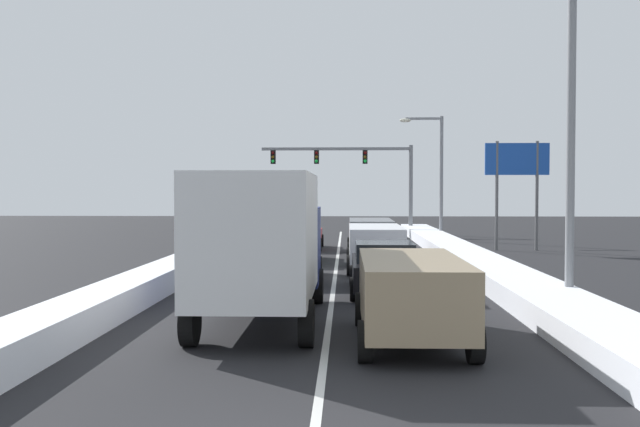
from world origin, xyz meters
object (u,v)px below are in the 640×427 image
object	(u,v)px
traffic_light_gantry	(358,166)
street_lamp_right_mid	(435,165)
suv_gray_right_lane_fourth	(371,234)
sedan_black_right_lane_second	(384,267)
roadside_sign_right	(517,171)
sedan_red_center_lane_fourth	(303,234)
suv_white_right_lane_third	(375,244)
street_lamp_right_near	(558,93)
sedan_green_center_lane_third	(296,244)
box_truck_center_lane_nearest	(263,240)
suv_tan_right_lane_nearest	(411,291)
sedan_silver_center_lane_second	(290,257)

from	to	relation	value
traffic_light_gantry	street_lamp_right_mid	size ratio (longest dim) A/B	1.40
suv_gray_right_lane_fourth	traffic_light_gantry	world-z (taller)	traffic_light_gantry
sedan_black_right_lane_second	roadside_sign_right	xyz separation A→B (m)	(7.47, 15.38, 3.25)
sedan_red_center_lane_fourth	suv_white_right_lane_third	bearing A→B (deg)	-71.41
sedan_black_right_lane_second	street_lamp_right_near	distance (m)	6.83
traffic_light_gantry	sedan_green_center_lane_third	bearing A→B (deg)	-98.29
box_truck_center_lane_nearest	traffic_light_gantry	world-z (taller)	traffic_light_gantry
traffic_light_gantry	street_lamp_right_near	bearing A→B (deg)	-81.93
sedan_red_center_lane_fourth	traffic_light_gantry	xyz separation A→B (m)	(3.01, 13.44, 3.96)
traffic_light_gantry	roadside_sign_right	bearing A→B (deg)	-60.75
suv_white_right_lane_third	sedan_green_center_lane_third	world-z (taller)	suv_white_right_lane_third
street_lamp_right_mid	roadside_sign_right	size ratio (longest dim) A/B	1.37
suv_tan_right_lane_nearest	sedan_silver_center_lane_second	size ratio (longest dim) A/B	1.09
box_truck_center_lane_nearest	roadside_sign_right	distance (m)	22.86
suv_gray_right_lane_fourth	sedan_green_center_lane_third	bearing A→B (deg)	-136.43
suv_tan_right_lane_nearest	street_lamp_right_mid	bearing A→B (deg)	82.09
suv_gray_right_lane_fourth	sedan_silver_center_lane_second	distance (m)	9.72
suv_gray_right_lane_fourth	roadside_sign_right	xyz separation A→B (m)	(7.44, 3.10, 3.00)
suv_white_right_lane_third	sedan_green_center_lane_third	bearing A→B (deg)	135.36
sedan_red_center_lane_fourth	street_lamp_right_mid	xyz separation A→B (m)	(7.63, 7.07, 3.80)
suv_gray_right_lane_fourth	sedan_silver_center_lane_second	bearing A→B (deg)	-108.04
sedan_green_center_lane_third	roadside_sign_right	bearing A→B (deg)	30.12
street_lamp_right_near	sedan_silver_center_lane_second	bearing A→B (deg)	141.76
suv_white_right_lane_third	suv_gray_right_lane_fourth	world-z (taller)	same
street_lamp_right_near	sedan_green_center_lane_third	bearing A→B (deg)	122.32
sedan_red_center_lane_fourth	street_lamp_right_near	size ratio (longest dim) A/B	0.49
sedan_silver_center_lane_second	suv_white_right_lane_third	bearing A→B (deg)	44.53
suv_gray_right_lane_fourth	street_lamp_right_near	size ratio (longest dim) A/B	0.53
sedan_black_right_lane_second	sedan_red_center_lane_fourth	xyz separation A→B (m)	(-3.33, 15.84, 0.00)
sedan_red_center_lane_fourth	street_lamp_right_mid	bearing A→B (deg)	42.81
suv_gray_right_lane_fourth	street_lamp_right_mid	bearing A→B (deg)	68.11
suv_tan_right_lane_nearest	street_lamp_right_near	distance (m)	7.28
sedan_silver_center_lane_second	roadside_sign_right	world-z (taller)	roadside_sign_right
suv_gray_right_lane_fourth	traffic_light_gantry	distance (m)	17.40
sedan_green_center_lane_third	sedan_red_center_lane_fourth	size ratio (longest dim) A/B	1.00
sedan_black_right_lane_second	sedan_silver_center_lane_second	xyz separation A→B (m)	(-2.97, 3.05, 0.00)
suv_white_right_lane_third	roadside_sign_right	xyz separation A→B (m)	(7.48, 9.41, 3.00)
sedan_black_right_lane_second	sedan_green_center_lane_third	xyz separation A→B (m)	(-3.24, 9.17, 0.00)
sedan_green_center_lane_third	box_truck_center_lane_nearest	bearing A→B (deg)	-88.95
sedan_black_right_lane_second	suv_gray_right_lane_fourth	size ratio (longest dim) A/B	0.92
street_lamp_right_mid	roadside_sign_right	xyz separation A→B (m)	(3.17, -7.53, -0.54)
street_lamp_right_near	roadside_sign_right	bearing A→B (deg)	79.74
suv_tan_right_lane_nearest	suv_white_right_lane_third	xyz separation A→B (m)	(-0.19, 12.71, 0.00)
sedan_silver_center_lane_second	traffic_light_gantry	xyz separation A→B (m)	(2.66, 26.23, 3.96)
suv_gray_right_lane_fourth	sedan_red_center_lane_fourth	size ratio (longest dim) A/B	1.09
suv_tan_right_lane_nearest	sedan_green_center_lane_third	bearing A→B (deg)	102.15
sedan_green_center_lane_third	roadside_sign_right	size ratio (longest dim) A/B	0.82
suv_gray_right_lane_fourth	street_lamp_right_near	bearing A→B (deg)	-74.34
street_lamp_right_near	box_truck_center_lane_nearest	bearing A→B (deg)	-162.91
suv_tan_right_lane_nearest	sedan_black_right_lane_second	xyz separation A→B (m)	(-0.18, 6.74, -0.25)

